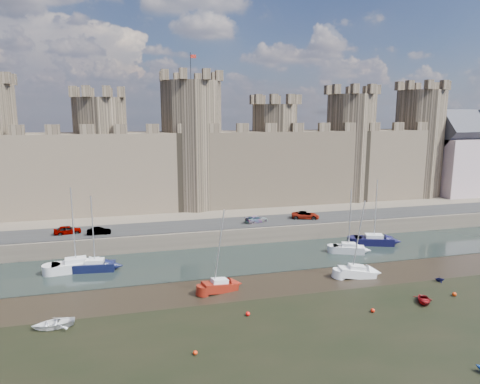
{
  "coord_description": "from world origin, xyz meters",
  "views": [
    {
      "loc": [
        -8.81,
        -30.71,
        20.01
      ],
      "look_at": [
        4.51,
        22.0,
        9.86
      ],
      "focal_mm": 32.0,
      "sensor_mm": 36.0,
      "label": 1
    }
  ],
  "objects_px": {
    "car_1": "(99,231)",
    "sailboat_0": "(76,265)",
    "car_3": "(305,215)",
    "sailboat_4": "(220,285)",
    "sailboat_3": "(374,240)",
    "sailboat_5": "(357,272)",
    "car_0": "(68,230)",
    "sailboat_1": "(95,265)",
    "car_2": "(256,219)",
    "sailboat_2": "(349,248)"
  },
  "relations": [
    {
      "from": "sailboat_3",
      "to": "sailboat_5",
      "type": "relative_size",
      "value": 1.04
    },
    {
      "from": "car_2",
      "to": "car_3",
      "type": "relative_size",
      "value": 0.85
    },
    {
      "from": "sailboat_3",
      "to": "sailboat_5",
      "type": "height_order",
      "value": "sailboat_3"
    },
    {
      "from": "car_2",
      "to": "sailboat_1",
      "type": "relative_size",
      "value": 0.4
    },
    {
      "from": "sailboat_4",
      "to": "car_3",
      "type": "bearing_deg",
      "value": 32.9
    },
    {
      "from": "car_1",
      "to": "sailboat_0",
      "type": "height_order",
      "value": "sailboat_0"
    },
    {
      "from": "car_2",
      "to": "sailboat_0",
      "type": "relative_size",
      "value": 0.36
    },
    {
      "from": "sailboat_5",
      "to": "car_1",
      "type": "bearing_deg",
      "value": 158.51
    },
    {
      "from": "sailboat_2",
      "to": "sailboat_3",
      "type": "bearing_deg",
      "value": 49.15
    },
    {
      "from": "sailboat_2",
      "to": "sailboat_4",
      "type": "bearing_deg",
      "value": -133.88
    },
    {
      "from": "car_0",
      "to": "sailboat_0",
      "type": "xyz_separation_m",
      "value": [
        2.06,
        -9.12,
        -2.31
      ]
    },
    {
      "from": "sailboat_3",
      "to": "sailboat_4",
      "type": "height_order",
      "value": "sailboat_3"
    },
    {
      "from": "car_3",
      "to": "sailboat_4",
      "type": "distance_m",
      "value": 27.2
    },
    {
      "from": "sailboat_5",
      "to": "car_2",
      "type": "bearing_deg",
      "value": 119.23
    },
    {
      "from": "sailboat_1",
      "to": "sailboat_4",
      "type": "bearing_deg",
      "value": -28.88
    },
    {
      "from": "sailboat_2",
      "to": "sailboat_4",
      "type": "relative_size",
      "value": 0.99
    },
    {
      "from": "car_0",
      "to": "sailboat_1",
      "type": "bearing_deg",
      "value": -164.56
    },
    {
      "from": "car_3",
      "to": "sailboat_3",
      "type": "bearing_deg",
      "value": -118.19
    },
    {
      "from": "car_1",
      "to": "sailboat_4",
      "type": "xyz_separation_m",
      "value": [
        14.12,
        -18.28,
        -2.34
      ]
    },
    {
      "from": "car_3",
      "to": "sailboat_4",
      "type": "height_order",
      "value": "sailboat_4"
    },
    {
      "from": "sailboat_0",
      "to": "sailboat_4",
      "type": "distance_m",
      "value": 19.61
    },
    {
      "from": "car_2",
      "to": "sailboat_5",
      "type": "relative_size",
      "value": 0.41
    },
    {
      "from": "car_3",
      "to": "sailboat_4",
      "type": "xyz_separation_m",
      "value": [
        -18.62,
        -19.68,
        -2.43
      ]
    },
    {
      "from": "car_0",
      "to": "sailboat_5",
      "type": "distance_m",
      "value": 40.93
    },
    {
      "from": "car_2",
      "to": "car_3",
      "type": "height_order",
      "value": "car_3"
    },
    {
      "from": "car_2",
      "to": "sailboat_2",
      "type": "height_order",
      "value": "sailboat_2"
    },
    {
      "from": "sailboat_1",
      "to": "sailboat_3",
      "type": "height_order",
      "value": "sailboat_3"
    },
    {
      "from": "car_3",
      "to": "sailboat_4",
      "type": "bearing_deg",
      "value": 156.0
    },
    {
      "from": "car_0",
      "to": "car_2",
      "type": "relative_size",
      "value": 0.96
    },
    {
      "from": "sailboat_2",
      "to": "sailboat_3",
      "type": "relative_size",
      "value": 0.94
    },
    {
      "from": "sailboat_4",
      "to": "sailboat_1",
      "type": "bearing_deg",
      "value": 131.06
    },
    {
      "from": "sailboat_1",
      "to": "car_3",
      "type": "bearing_deg",
      "value": 22.81
    },
    {
      "from": "car_0",
      "to": "sailboat_0",
      "type": "bearing_deg",
      "value": -176.35
    },
    {
      "from": "sailboat_4",
      "to": "car_0",
      "type": "bearing_deg",
      "value": 119.66
    },
    {
      "from": "sailboat_0",
      "to": "car_1",
      "type": "bearing_deg",
      "value": 65.7
    },
    {
      "from": "car_2",
      "to": "sailboat_1",
      "type": "distance_m",
      "value": 26.02
    },
    {
      "from": "car_0",
      "to": "sailboat_3",
      "type": "height_order",
      "value": "sailboat_3"
    },
    {
      "from": "sailboat_2",
      "to": "sailboat_3",
      "type": "height_order",
      "value": "sailboat_3"
    },
    {
      "from": "car_0",
      "to": "sailboat_5",
      "type": "bearing_deg",
      "value": -127.81
    },
    {
      "from": "car_2",
      "to": "sailboat_0",
      "type": "distance_m",
      "value": 28.04
    },
    {
      "from": "car_1",
      "to": "sailboat_5",
      "type": "height_order",
      "value": "sailboat_5"
    },
    {
      "from": "sailboat_0",
      "to": "sailboat_5",
      "type": "bearing_deg",
      "value": -24.29
    },
    {
      "from": "car_0",
      "to": "car_2",
      "type": "xyz_separation_m",
      "value": [
        28.59,
        -0.33,
        -0.07
      ]
    },
    {
      "from": "car_0",
      "to": "sailboat_5",
      "type": "relative_size",
      "value": 0.39
    },
    {
      "from": "car_1",
      "to": "sailboat_3",
      "type": "distance_m",
      "value": 41.18
    },
    {
      "from": "car_2",
      "to": "sailboat_5",
      "type": "distance_m",
      "value": 20.74
    },
    {
      "from": "sailboat_3",
      "to": "sailboat_4",
      "type": "relative_size",
      "value": 1.06
    },
    {
      "from": "car_0",
      "to": "sailboat_1",
      "type": "relative_size",
      "value": 0.39
    },
    {
      "from": "car_2",
      "to": "sailboat_4",
      "type": "height_order",
      "value": "sailboat_4"
    },
    {
      "from": "sailboat_0",
      "to": "sailboat_2",
      "type": "relative_size",
      "value": 1.15
    }
  ]
}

